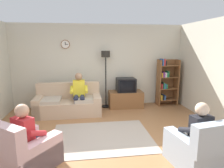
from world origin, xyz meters
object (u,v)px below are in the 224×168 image
(person_on_couch, at_px, (79,92))
(person_in_right_armchair, at_px, (196,130))
(couch, at_px, (68,104))
(armchair_near_window, at_px, (26,153))
(tv_stand, at_px, (126,99))
(tv, at_px, (126,85))
(floor_lamp, at_px, (106,63))
(bookshelf, at_px, (166,82))
(armchair_near_bookshelf, at_px, (198,150))
(person_in_left_armchair, at_px, (29,133))

(person_on_couch, bearing_deg, person_in_right_armchair, -53.81)
(couch, xyz_separation_m, armchair_near_window, (-0.50, -2.64, -0.02))
(armchair_near_window, bearing_deg, person_on_couch, 71.75)
(tv_stand, bearing_deg, couch, -167.27)
(couch, height_order, tv, tv)
(tv_stand, xyz_separation_m, floor_lamp, (-0.64, 0.10, 1.18))
(tv, relative_size, floor_lamp, 0.32)
(couch, relative_size, bookshelf, 1.20)
(bookshelf, height_order, floor_lamp, floor_lamp)
(armchair_near_window, distance_m, person_on_couch, 2.69)
(person_in_right_armchair, bearing_deg, armchair_near_bookshelf, -80.94)
(floor_lamp, bearing_deg, tv_stand, -8.74)
(floor_lamp, bearing_deg, tv, -10.85)
(couch, height_order, person_in_right_armchair, person_in_right_armchair)
(armchair_near_bookshelf, bearing_deg, tv_stand, 99.06)
(couch, relative_size, tv, 3.18)
(tv_stand, xyz_separation_m, tv, (-0.00, -0.02, 0.49))
(tv_stand, relative_size, person_on_couch, 0.89)
(armchair_near_window, height_order, person_in_left_armchair, person_in_left_armchair)
(floor_lamp, xyz_separation_m, armchair_near_window, (-1.69, -3.15, -1.16))
(person_in_left_armchair, bearing_deg, person_on_couch, 72.40)
(floor_lamp, height_order, person_in_right_armchair, floor_lamp)
(tv_stand, distance_m, person_in_left_armchair, 3.76)
(tv, xyz_separation_m, armchair_near_window, (-2.33, -3.02, -0.47))
(bookshelf, bearing_deg, person_on_couch, -168.40)
(armchair_near_window, distance_m, person_in_left_armchair, 0.33)
(bookshelf, xyz_separation_m, person_in_right_armchair, (-0.88, -3.36, -0.20))
(couch, distance_m, person_in_right_armchair, 3.73)
(tv_stand, bearing_deg, armchair_near_window, -127.41)
(tv_stand, distance_m, bookshelf, 1.51)
(armchair_near_window, relative_size, person_in_left_armchair, 1.06)
(tv, height_order, armchair_near_bookshelf, tv)
(armchair_near_bookshelf, bearing_deg, armchair_near_window, 173.49)
(tv, xyz_separation_m, person_in_left_armchair, (-2.28, -2.95, -0.15))
(tv, xyz_separation_m, armchair_near_bookshelf, (0.54, -3.35, -0.47))
(person_on_couch, bearing_deg, bookshelf, 11.60)
(bookshelf, height_order, person_on_couch, bookshelf)
(tv_stand, height_order, floor_lamp, floor_lamp)
(floor_lamp, distance_m, person_in_right_armchair, 3.68)
(couch, distance_m, armchair_near_bookshelf, 3.79)
(armchair_near_window, height_order, armchair_near_bookshelf, same)
(couch, height_order, tv_stand, couch)
(couch, xyz_separation_m, tv_stand, (1.83, 0.41, -0.05))
(armchair_near_bookshelf, relative_size, person_in_left_armchair, 0.89)
(floor_lamp, xyz_separation_m, person_on_couch, (-0.85, -0.62, -0.75))
(bookshelf, bearing_deg, tv, -176.04)
(tv_stand, bearing_deg, floor_lamp, 171.26)
(couch, relative_size, tv_stand, 1.73)
(tv_stand, relative_size, person_in_right_armchair, 0.98)
(armchair_near_window, relative_size, person_on_couch, 0.96)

